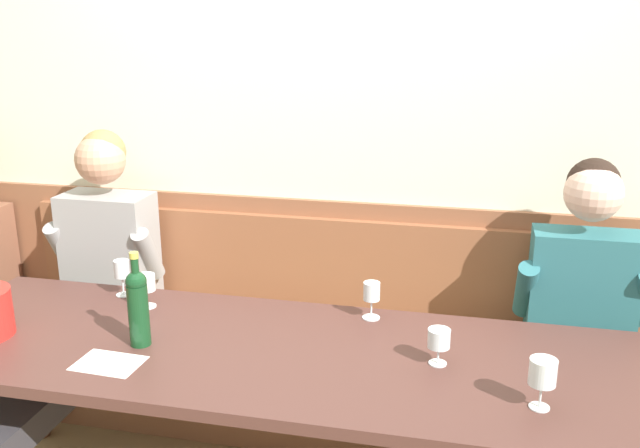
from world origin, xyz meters
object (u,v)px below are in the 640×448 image
object	(u,v)px
wine_glass_center_rear	(146,285)
wine_glass_by_bottle	(122,271)
person_left_seat	(591,365)
wine_glass_left_end	(543,374)
wine_bottle_amber_mid	(138,305)
wall_bench	(329,373)
person_center_right_seat	(74,305)
wine_glass_mid_left	(372,294)
dining_table	(288,369)
wine_glass_center_front	(439,340)

from	to	relation	value
wine_glass_center_rear	wine_glass_by_bottle	bearing A→B (deg)	149.48
person_left_seat	wine_glass_left_end	world-z (taller)	person_left_seat
wine_glass_left_end	wine_bottle_amber_mid	bearing A→B (deg)	174.82
wine_bottle_amber_mid	wall_bench	bearing A→B (deg)	55.73
person_center_right_seat	wine_glass_center_rear	size ratio (longest dim) A/B	10.10
wine_glass_by_bottle	wine_glass_center_rear	size ratio (longest dim) A/B	1.12
wine_glass_mid_left	dining_table	bearing A→B (deg)	-126.10
dining_table	wine_glass_by_bottle	world-z (taller)	wine_glass_by_bottle
wine_glass_mid_left	wine_glass_left_end	world-z (taller)	wine_glass_left_end
wine_glass_mid_left	wine_glass_left_end	size ratio (longest dim) A/B	0.92
wine_bottle_amber_mid	wine_glass_by_bottle	size ratio (longest dim) A/B	2.24
wine_glass_by_bottle	wine_glass_center_front	xyz separation A→B (m)	(1.26, -0.30, -0.02)
wall_bench	dining_table	distance (m)	0.77
wall_bench	wine_glass_center_front	world-z (taller)	wall_bench
wine_bottle_amber_mid	wine_glass_mid_left	world-z (taller)	wine_bottle_amber_mid
wall_bench	wine_glass_left_end	xyz separation A→B (m)	(0.79, -0.85, 0.55)
person_left_seat	wine_glass_by_bottle	xyz separation A→B (m)	(-1.78, 0.01, 0.20)
person_center_right_seat	wine_glass_center_rear	distance (m)	0.43
dining_table	wine_glass_left_end	size ratio (longest dim) A/B	17.28
dining_table	wine_glass_by_bottle	xyz separation A→B (m)	(-0.77, 0.32, 0.17)
wine_glass_left_end	wine_glass_mid_left	bearing A→B (deg)	138.19
wall_bench	dining_table	xyz separation A→B (m)	(0.00, -0.67, 0.38)
wine_glass_by_bottle	wine_glass_mid_left	size ratio (longest dim) A/B	1.05
wine_glass_center_rear	wine_glass_left_end	size ratio (longest dim) A/B	0.87
person_left_seat	wine_glass_mid_left	bearing A→B (deg)	179.16
wine_glass_mid_left	wall_bench	bearing A→B (deg)	123.43
dining_table	wine_glass_by_bottle	size ratio (longest dim) A/B	17.83
wall_bench	person_center_right_seat	xyz separation A→B (m)	(-1.01, -0.33, 0.37)
wine_bottle_amber_mid	wine_glass_by_bottle	bearing A→B (deg)	124.95
person_left_seat	person_center_right_seat	bearing A→B (deg)	179.18
wine_bottle_amber_mid	wine_glass_mid_left	size ratio (longest dim) A/B	2.35
person_left_seat	wine_glass_center_rear	world-z (taller)	person_left_seat
wall_bench	wine_glass_left_end	world-z (taller)	wall_bench
wine_glass_by_bottle	wine_glass_center_front	distance (m)	1.30
person_center_right_seat	wall_bench	bearing A→B (deg)	18.29
wall_bench	wine_bottle_amber_mid	world-z (taller)	wine_bottle_amber_mid
wall_bench	wine_glass_by_bottle	xyz separation A→B (m)	(-0.77, -0.35, 0.55)
person_center_right_seat	wine_glass_center_front	world-z (taller)	person_center_right_seat
wine_bottle_amber_mid	person_center_right_seat	bearing A→B (deg)	141.82
wall_bench	wine_glass_center_rear	size ratio (longest dim) A/B	22.22
wine_glass_by_bottle	person_center_right_seat	bearing A→B (deg)	175.87
wall_bench	wine_glass_left_end	size ratio (longest dim) A/B	19.25
wine_glass_center_front	wine_glass_left_end	world-z (taller)	wine_glass_left_end
person_center_right_seat	wine_glass_center_rear	world-z (taller)	person_center_right_seat
wine_glass_center_rear	wine_glass_left_end	bearing A→B (deg)	-16.34
person_center_right_seat	wine_glass_left_end	bearing A→B (deg)	-16.04
dining_table	wine_bottle_amber_mid	distance (m)	0.55
dining_table	person_center_right_seat	distance (m)	1.06
wine_glass_by_bottle	wine_glass_left_end	size ratio (longest dim) A/B	0.97
wall_bench	wine_glass_by_bottle	size ratio (longest dim) A/B	19.87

